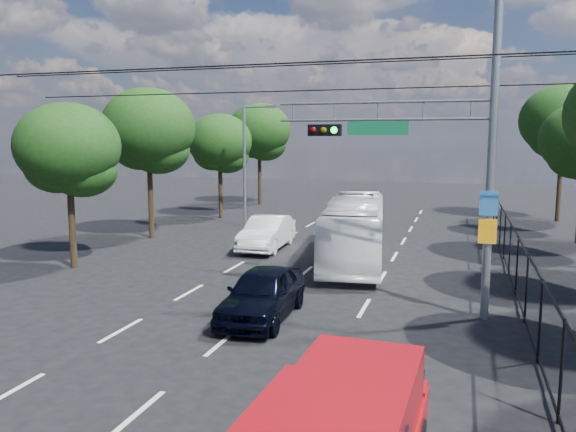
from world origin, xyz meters
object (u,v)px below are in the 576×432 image
at_px(signal_mast, 447,137).
at_px(white_van, 267,233).
at_px(white_bus, 355,229).
at_px(navy_hatchback, 262,293).

xyz_separation_m(signal_mast, white_van, (-8.28, 8.01, -4.47)).
xyz_separation_m(signal_mast, white_bus, (-3.83, 6.63, -3.87)).
distance_m(signal_mast, white_van, 12.36).
relative_size(signal_mast, navy_hatchback, 2.17).
xyz_separation_m(navy_hatchback, white_bus, (1.13, 8.46, 0.62)).
distance_m(white_bus, white_van, 4.70).
relative_size(signal_mast, white_van, 2.02).
height_order(signal_mast, navy_hatchback, signal_mast).
distance_m(signal_mast, white_bus, 8.58).
xyz_separation_m(signal_mast, navy_hatchback, (-4.96, -1.82, -4.50)).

